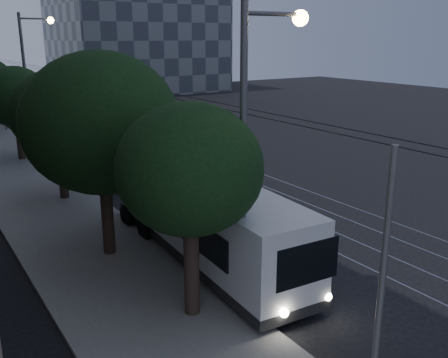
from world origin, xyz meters
TOP-DOWN VIEW (x-y plane):
  - ground at (0.00, 0.00)m, footprint 120.00×120.00m
  - sidewalk at (-7.50, 20.00)m, footprint 5.00×90.00m
  - tram_rails at (2.50, 20.00)m, footprint 4.52×90.00m
  - overhead_wires at (-4.97, 20.00)m, footprint 2.23×90.00m
  - building_distant_right at (18.00, 55.00)m, footprint 22.00×18.00m
  - trolleybus at (-4.10, -0.78)m, footprint 3.12×11.83m
  - pickup_silver at (-2.70, 10.96)m, footprint 4.91×6.79m
  - car_white_a at (-4.00, 16.91)m, footprint 2.20×4.71m
  - car_white_b at (-4.30, 19.81)m, footprint 3.69×5.77m
  - car_white_c at (-3.03, 24.50)m, footprint 1.99×4.14m
  - car_white_d at (-4.17, 32.64)m, footprint 1.62×3.85m
  - tree_0 at (-6.50, -4.42)m, footprint 4.03×4.03m
  - tree_1 at (-7.00, 0.92)m, footprint 5.51×5.51m
  - tree_2 at (-6.50, 8.46)m, footprint 4.50×4.50m
  - tree_3 at (-6.50, 18.18)m, footprint 4.27×4.27m
  - streetlamp_near at (-4.80, -5.06)m, footprint 2.17×0.44m
  - streetlamp_far at (-5.08, 19.41)m, footprint 2.29×0.44m

SIDE VIEW (x-z plane):
  - ground at x=0.00m, z-range 0.00..0.00m
  - tram_rails at x=2.50m, z-range 0.00..0.02m
  - sidewalk at x=-7.50m, z-range 0.00..0.15m
  - car_white_d at x=-4.17m, z-range 0.00..1.30m
  - car_white_c at x=-3.03m, z-range 0.00..1.31m
  - car_white_b at x=-4.30m, z-range 0.00..1.56m
  - car_white_a at x=-4.00m, z-range 0.00..1.56m
  - pickup_silver at x=-2.70m, z-range 0.00..1.72m
  - trolleybus at x=-4.10m, z-range -1.19..4.43m
  - overhead_wires at x=-4.97m, z-range 0.47..6.47m
  - tree_3 at x=-6.50m, z-range 1.13..7.26m
  - tree_2 at x=-6.50m, z-range 1.17..7.60m
  - tree_0 at x=-6.50m, z-range 1.30..7.59m
  - tree_1 at x=-7.00m, z-range 1.25..8.74m
  - streetlamp_near at x=-4.80m, z-range 0.97..9.79m
  - streetlamp_far at x=-5.08m, z-range 0.99..10.37m
  - building_distant_right at x=18.00m, z-range 0.00..24.00m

